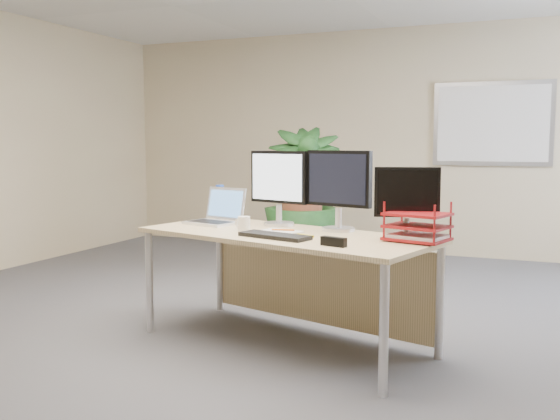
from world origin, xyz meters
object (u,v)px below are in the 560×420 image
at_px(floor_plant, 302,202).
at_px(monitor_right, 339,185).
at_px(desk, 295,255).
at_px(laptop, 217,215).
at_px(monitor_left, 279,183).

relative_size(floor_plant, monitor_right, 2.79).
bearing_deg(desk, floor_plant, 109.11).
distance_m(monitor_right, laptop, 0.97).
bearing_deg(laptop, monitor_left, 7.44).
distance_m(monitor_left, laptop, 0.53).
relative_size(monitor_right, laptop, 1.25).
height_order(desk, monitor_right, monitor_right).
xyz_separation_m(desk, monitor_left, (-0.21, 0.22, 0.46)).
bearing_deg(floor_plant, monitor_left, -74.92).
xyz_separation_m(desk, floor_plant, (-0.67, 1.92, 0.16)).
bearing_deg(floor_plant, desk, -70.89).
xyz_separation_m(monitor_left, laptop, (-0.46, -0.06, -0.24)).
relative_size(monitor_left, laptop, 1.24).
distance_m(floor_plant, monitor_left, 1.79).
height_order(monitor_right, laptop, monitor_right).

